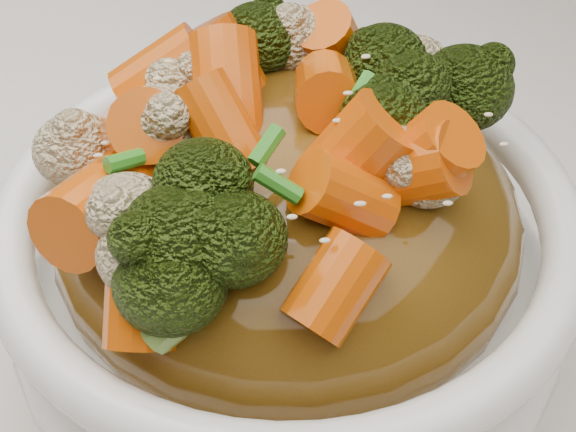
{
  "coord_description": "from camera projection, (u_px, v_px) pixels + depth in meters",
  "views": [
    {
      "loc": [
        0.02,
        -0.21,
        1.06
      ],
      "look_at": [
        0.05,
        0.04,
        0.83
      ],
      "focal_mm": 55.0,
      "sensor_mm": 36.0,
      "label": 1
    }
  ],
  "objects": [
    {
      "name": "bowl",
      "position": [
        288.0,
        277.0,
        0.37
      ],
      "size": [
        0.3,
        0.3,
        0.09
      ],
      "primitive_type": null,
      "rotation": [
        0.0,
        0.0,
        -0.37
      ],
      "color": "white",
      "rests_on": "tablecloth"
    },
    {
      "name": "sauce_base",
      "position": [
        288.0,
        222.0,
        0.34
      ],
      "size": [
        0.24,
        0.24,
        0.1
      ],
      "primitive_type": "ellipsoid",
      "rotation": [
        0.0,
        0.0,
        -0.37
      ],
      "color": "#5A3B0F",
      "rests_on": "bowl"
    },
    {
      "name": "carrots",
      "position": [
        288.0,
        81.0,
        0.3
      ],
      "size": [
        0.24,
        0.24,
        0.05
      ],
      "primitive_type": null,
      "rotation": [
        0.0,
        0.0,
        -0.37
      ],
      "color": "#D35306",
      "rests_on": "sauce_base"
    },
    {
      "name": "broccoli",
      "position": [
        288.0,
        84.0,
        0.3
      ],
      "size": [
        0.24,
        0.24,
        0.05
      ],
      "primitive_type": null,
      "rotation": [
        0.0,
        0.0,
        -0.37
      ],
      "color": "black",
      "rests_on": "sauce_base"
    },
    {
      "name": "cauliflower",
      "position": [
        288.0,
        89.0,
        0.3
      ],
      "size": [
        0.24,
        0.24,
        0.04
      ],
      "primitive_type": null,
      "rotation": [
        0.0,
        0.0,
        -0.37
      ],
      "color": "beige",
      "rests_on": "sauce_base"
    },
    {
      "name": "scallions",
      "position": [
        288.0,
        79.0,
        0.3
      ],
      "size": [
        0.18,
        0.18,
        0.02
      ],
      "primitive_type": null,
      "rotation": [
        0.0,
        0.0,
        -0.37
      ],
      "color": "#2C821E",
      "rests_on": "sauce_base"
    },
    {
      "name": "sesame_seeds",
      "position": [
        288.0,
        79.0,
        0.3
      ],
      "size": [
        0.21,
        0.21,
        0.01
      ],
      "primitive_type": null,
      "rotation": [
        0.0,
        0.0,
        -0.37
      ],
      "color": "beige",
      "rests_on": "sauce_base"
    }
  ]
}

